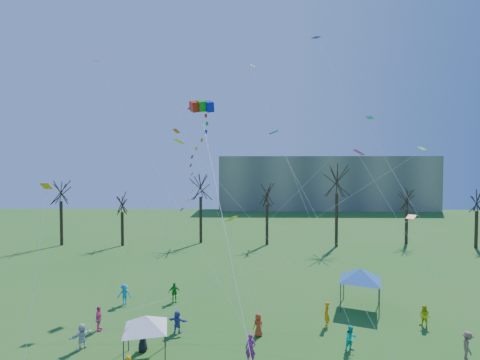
{
  "coord_description": "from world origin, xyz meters",
  "views": [
    {
      "loc": [
        -0.46,
        -15.11,
        11.7
      ],
      "look_at": [
        -0.87,
        5.0,
        11.0
      ],
      "focal_mm": 25.0,
      "sensor_mm": 36.0,
      "label": 1
    }
  ],
  "objects_px": {
    "canopy_tent_white": "(146,322)",
    "canopy_tent_blue": "(361,274)",
    "distant_building": "(324,183)",
    "big_box_kite": "(199,164)"
  },
  "relations": [
    {
      "from": "distant_building",
      "to": "canopy_tent_blue",
      "type": "relative_size",
      "value": 14.35
    },
    {
      "from": "distant_building",
      "to": "canopy_tent_white",
      "type": "xyz_separation_m",
      "value": [
        -28.66,
        -77.1,
        -5.22
      ]
    },
    {
      "from": "big_box_kite",
      "to": "canopy_tent_white",
      "type": "relative_size",
      "value": 6.02
    },
    {
      "from": "distant_building",
      "to": "big_box_kite",
      "type": "relative_size",
      "value": 2.86
    },
    {
      "from": "distant_building",
      "to": "canopy_tent_white",
      "type": "bearing_deg",
      "value": -110.39
    },
    {
      "from": "canopy_tent_white",
      "to": "distant_building",
      "type": "bearing_deg",
      "value": 69.61
    },
    {
      "from": "distant_building",
      "to": "big_box_kite",
      "type": "bearing_deg",
      "value": -109.65
    },
    {
      "from": "canopy_tent_white",
      "to": "canopy_tent_blue",
      "type": "height_order",
      "value": "canopy_tent_blue"
    },
    {
      "from": "canopy_tent_blue",
      "to": "distant_building",
      "type": "bearing_deg",
      "value": 79.42
    },
    {
      "from": "big_box_kite",
      "to": "canopy_tent_blue",
      "type": "distance_m",
      "value": 16.3
    }
  ]
}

